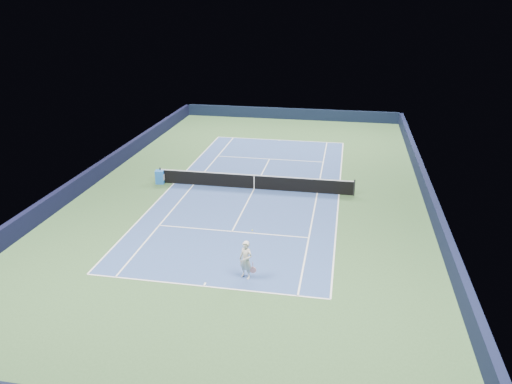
# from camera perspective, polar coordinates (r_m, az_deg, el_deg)

# --- Properties ---
(ground) EXTENTS (40.00, 40.00, 0.00)m
(ground) POSITION_cam_1_polar(r_m,az_deg,el_deg) (32.57, -0.21, 0.37)
(ground) COLOR #31532D
(ground) RESTS_ON ground
(wall_far) EXTENTS (22.00, 0.35, 1.10)m
(wall_far) POSITION_cam_1_polar(r_m,az_deg,el_deg) (51.21, 3.95, 8.91)
(wall_far) COLOR black
(wall_far) RESTS_ON ground
(wall_right) EXTENTS (0.35, 40.00, 1.10)m
(wall_right) POSITION_cam_1_polar(r_m,az_deg,el_deg) (32.30, 19.02, -0.02)
(wall_right) COLOR #111533
(wall_right) RESTS_ON ground
(wall_left) EXTENTS (0.35, 40.00, 1.10)m
(wall_left) POSITION_cam_1_polar(r_m,az_deg,el_deg) (35.88, -17.47, 2.31)
(wall_left) COLOR black
(wall_left) RESTS_ON ground
(court_surface) EXTENTS (10.97, 23.77, 0.01)m
(court_surface) POSITION_cam_1_polar(r_m,az_deg,el_deg) (32.57, -0.21, 0.37)
(court_surface) COLOR navy
(court_surface) RESTS_ON ground
(baseline_far) EXTENTS (10.97, 0.08, 0.00)m
(baseline_far) POSITION_cam_1_polar(r_m,az_deg,el_deg) (43.71, 2.69, 5.96)
(baseline_far) COLOR white
(baseline_far) RESTS_ON ground
(baseline_near) EXTENTS (10.97, 0.08, 0.00)m
(baseline_near) POSITION_cam_1_polar(r_m,az_deg,el_deg) (22.21, -6.01, -10.66)
(baseline_near) COLOR white
(baseline_near) RESTS_ON ground
(sideline_doubles_right) EXTENTS (0.08, 23.77, 0.00)m
(sideline_doubles_right) POSITION_cam_1_polar(r_m,az_deg,el_deg) (32.07, 9.46, -0.27)
(sideline_doubles_right) COLOR white
(sideline_doubles_right) RESTS_ON ground
(sideline_doubles_left) EXTENTS (0.08, 23.77, 0.00)m
(sideline_doubles_left) POSITION_cam_1_polar(r_m,az_deg,el_deg) (33.95, -9.35, 0.99)
(sideline_doubles_left) COLOR white
(sideline_doubles_left) RESTS_ON ground
(sideline_singles_right) EXTENTS (0.08, 23.77, 0.00)m
(sideline_singles_right) POSITION_cam_1_polar(r_m,az_deg,el_deg) (32.11, 7.02, -0.11)
(sideline_singles_right) COLOR white
(sideline_singles_right) RESTS_ON ground
(sideline_singles_left) EXTENTS (0.08, 23.77, 0.00)m
(sideline_singles_left) POSITION_cam_1_polar(r_m,az_deg,el_deg) (33.52, -7.14, 0.84)
(sideline_singles_left) COLOR white
(sideline_singles_left) RESTS_ON ground
(service_line_far) EXTENTS (8.23, 0.08, 0.00)m
(service_line_far) POSITION_cam_1_polar(r_m,az_deg,el_deg) (38.51, 1.56, 3.79)
(service_line_far) COLOR white
(service_line_far) RESTS_ON ground
(service_line_near) EXTENTS (8.23, 0.08, 0.00)m
(service_line_near) POSITION_cam_1_polar(r_m,az_deg,el_deg) (26.83, -2.75, -4.51)
(service_line_near) COLOR white
(service_line_near) RESTS_ON ground
(center_service_line) EXTENTS (0.08, 12.80, 0.00)m
(center_service_line) POSITION_cam_1_polar(r_m,az_deg,el_deg) (32.56, -0.21, 0.38)
(center_service_line) COLOR white
(center_service_line) RESTS_ON ground
(center_mark_far) EXTENTS (0.08, 0.30, 0.00)m
(center_mark_far) POSITION_cam_1_polar(r_m,az_deg,el_deg) (43.56, 2.67, 5.91)
(center_mark_far) COLOR white
(center_mark_far) RESTS_ON ground
(center_mark_near) EXTENTS (0.08, 0.30, 0.00)m
(center_mark_near) POSITION_cam_1_polar(r_m,az_deg,el_deg) (22.33, -5.90, -10.46)
(center_mark_near) COLOR white
(center_mark_near) RESTS_ON ground
(tennis_net) EXTENTS (12.90, 0.10, 1.07)m
(tennis_net) POSITION_cam_1_polar(r_m,az_deg,el_deg) (32.39, -0.21, 1.20)
(tennis_net) COLOR black
(tennis_net) RESTS_ON ground
(sponsor_cube) EXTENTS (0.63, 0.58, 0.91)m
(sponsor_cube) POSITION_cam_1_polar(r_m,az_deg,el_deg) (33.99, -10.91, 1.71)
(sponsor_cube) COLOR blue
(sponsor_cube) RESTS_ON ground
(tennis_player) EXTENTS (0.87, 1.37, 1.91)m
(tennis_player) POSITION_cam_1_polar(r_m,az_deg,el_deg) (22.26, -1.15, -7.77)
(tennis_player) COLOR silver
(tennis_player) RESTS_ON ground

